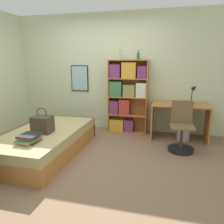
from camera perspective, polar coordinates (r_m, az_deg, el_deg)
ground_plane at (r=3.77m, az=-8.35°, el=-11.44°), size 14.00×14.00×0.00m
wall_back at (r=5.05m, az=-1.39°, el=10.18°), size 10.00×0.09×2.60m
bed at (r=3.98m, az=-16.77°, el=-7.37°), size 1.09×2.06×0.41m
handbag at (r=3.75m, az=-17.70°, el=-3.07°), size 0.31×0.24×0.42m
book_stack_on_bed at (r=3.40m, az=-20.89°, el=-6.48°), size 0.34×0.37×0.12m
bookcase at (r=4.80m, az=3.64°, el=4.44°), size 0.85×0.28×1.59m
bottle_green at (r=4.80m, az=2.12°, el=14.36°), size 0.07×0.07×0.19m
bottle_brown at (r=4.75m, az=6.87°, el=14.31°), size 0.06×0.06×0.20m
desk at (r=4.63m, az=17.24°, el=-0.70°), size 1.12×0.63×0.72m
desk_lamp at (r=4.59m, az=20.55°, el=5.15°), size 0.17×0.12×0.40m
desk_chair at (r=4.08m, az=17.63°, el=-5.70°), size 0.45×0.45×0.88m
waste_bin at (r=4.66m, az=18.13°, el=-5.13°), size 0.26×0.26×0.30m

